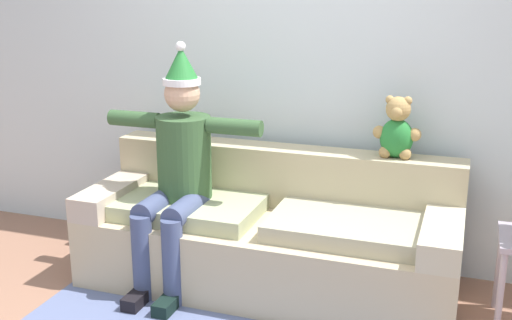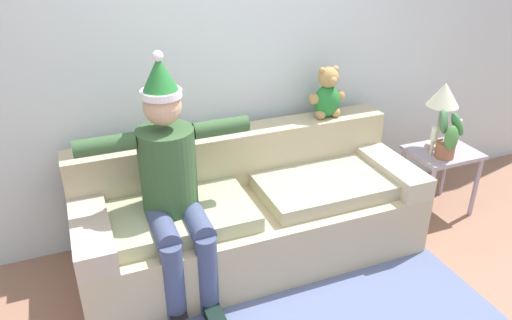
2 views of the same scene
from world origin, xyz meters
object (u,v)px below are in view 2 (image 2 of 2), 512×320
(candle_tall, at_px, (433,138))
(person_seated, at_px, (172,181))
(side_table, at_px, (441,161))
(teddy_bear, at_px, (327,95))
(candle_short, at_px, (458,129))
(table_lamp, at_px, (444,98))
(couch, at_px, (249,211))
(potted_plant, at_px, (448,137))

(candle_tall, bearing_deg, person_seated, -177.52)
(side_table, distance_m, candle_tall, 0.28)
(teddy_bear, bearing_deg, side_table, -20.58)
(side_table, bearing_deg, candle_short, 15.84)
(side_table, distance_m, candle_short, 0.28)
(side_table, height_order, candle_tall, candle_tall)
(person_seated, distance_m, table_lamp, 2.13)
(couch, xyz_separation_m, potted_plant, (1.50, -0.15, 0.37))
(table_lamp, bearing_deg, potted_plant, -108.49)
(side_table, xyz_separation_m, potted_plant, (-0.07, -0.10, 0.26))
(candle_tall, bearing_deg, couch, 176.92)
(potted_plant, xyz_separation_m, candle_tall, (-0.07, 0.08, -0.02))
(teddy_bear, distance_m, potted_plant, 0.94)
(person_seated, relative_size, teddy_bear, 3.96)
(person_seated, xyz_separation_m, teddy_bear, (1.26, 0.43, 0.23))
(candle_tall, distance_m, candle_short, 0.29)
(table_lamp, bearing_deg, person_seated, -174.91)
(potted_plant, xyz_separation_m, candle_short, (0.22, 0.14, -0.02))
(person_seated, relative_size, potted_plant, 3.95)
(table_lamp, relative_size, potted_plant, 1.36)
(person_seated, distance_m, candle_short, 2.27)
(table_lamp, distance_m, candle_short, 0.31)
(potted_plant, distance_m, candle_tall, 0.10)
(couch, xyz_separation_m, candle_tall, (1.44, -0.08, 0.35))
(side_table, relative_size, candle_tall, 2.39)
(teddy_bear, xyz_separation_m, table_lamp, (0.85, -0.24, -0.06))
(side_table, bearing_deg, potted_plant, -127.60)
(side_table, xyz_separation_m, candle_short, (0.14, 0.04, 0.24))
(table_lamp, distance_m, potted_plant, 0.30)
(teddy_bear, relative_size, candle_short, 1.72)
(teddy_bear, bearing_deg, couch, -159.38)
(candle_short, bearing_deg, side_table, -164.16)
(couch, relative_size, side_table, 4.32)
(teddy_bear, relative_size, table_lamp, 0.73)
(teddy_bear, xyz_separation_m, potted_plant, (0.79, -0.42, -0.29))
(teddy_bear, xyz_separation_m, candle_short, (1.01, -0.29, -0.32))
(couch, distance_m, candle_tall, 1.48)
(side_table, bearing_deg, person_seated, -177.14)
(side_table, relative_size, potted_plant, 1.39)
(candle_tall, bearing_deg, candle_short, 12.02)
(teddy_bear, bearing_deg, candle_tall, -25.45)
(couch, relative_size, candle_short, 10.35)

